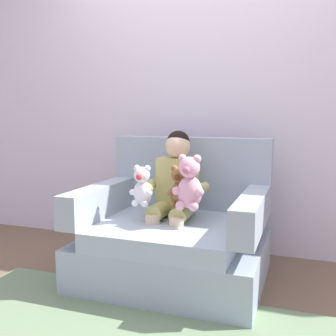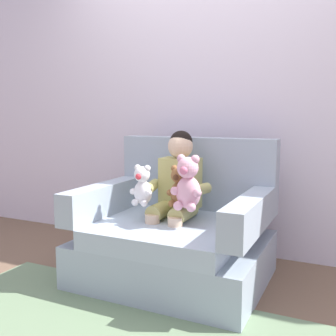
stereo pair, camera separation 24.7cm
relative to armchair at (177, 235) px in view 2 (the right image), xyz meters
name	(u,v)px [view 2 (the right image)]	position (x,y,z in m)	size (l,w,h in m)	color
ground_plane	(174,279)	(0.00, -0.05, -0.29)	(8.00, 8.00, 0.00)	brown
back_wall	(213,88)	(0.00, 0.70, 1.01)	(6.00, 0.10, 2.60)	silver
floor_rug	(114,332)	(0.00, -0.77, -0.29)	(2.20, 1.04, 0.01)	slate
armchair	(177,235)	(0.00, 0.00, 0.00)	(1.16, 0.95, 0.93)	#9EADBC
seated_child	(176,186)	(-0.02, 0.03, 0.32)	(0.45, 0.39, 0.82)	tan
plush_white	(142,186)	(-0.17, -0.16, 0.34)	(0.15, 0.13, 0.26)	white
plush_pink	(188,184)	(0.13, -0.14, 0.38)	(0.20, 0.16, 0.34)	#EAA8BC
plush_brown	(179,187)	(0.05, -0.09, 0.34)	(0.16, 0.13, 0.26)	brown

